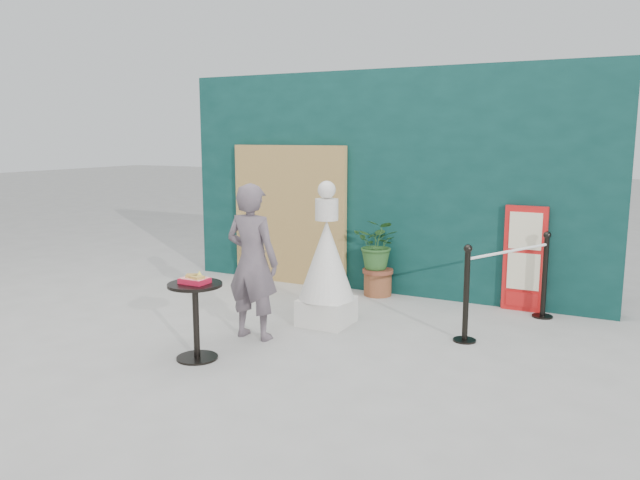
# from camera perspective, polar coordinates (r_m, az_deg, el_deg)

# --- Properties ---
(ground) EXTENTS (60.00, 60.00, 0.00)m
(ground) POSITION_cam_1_polar(r_m,az_deg,el_deg) (6.11, -5.27, -10.98)
(ground) COLOR #ADAAA5
(ground) RESTS_ON ground
(back_wall) EXTENTS (6.00, 0.30, 3.00)m
(back_wall) POSITION_cam_1_polar(r_m,az_deg,el_deg) (8.56, 6.02, 5.22)
(back_wall) COLOR #0A2D29
(back_wall) RESTS_ON ground
(bamboo_fence) EXTENTS (1.80, 0.08, 2.00)m
(bamboo_fence) POSITION_cam_1_polar(r_m,az_deg,el_deg) (9.03, -2.83, 2.30)
(bamboo_fence) COLOR tan
(bamboo_fence) RESTS_ON ground
(woman) EXTENTS (0.60, 0.40, 1.65)m
(woman) POSITION_cam_1_polar(r_m,az_deg,el_deg) (6.58, -6.21, -1.99)
(woman) COLOR #63545C
(woman) RESTS_ON ground
(menu_board) EXTENTS (0.50, 0.07, 1.30)m
(menu_board) POSITION_cam_1_polar(r_m,az_deg,el_deg) (7.99, 18.18, -1.66)
(menu_board) COLOR red
(menu_board) RESTS_ON ground
(statue) EXTENTS (0.64, 0.64, 1.64)m
(statue) POSITION_cam_1_polar(r_m,az_deg,el_deg) (7.06, 0.61, -2.45)
(statue) COLOR silver
(statue) RESTS_ON ground
(cafe_table) EXTENTS (0.52, 0.52, 0.75)m
(cafe_table) POSITION_cam_1_polar(r_m,az_deg,el_deg) (6.11, -11.30, -6.20)
(cafe_table) COLOR black
(cafe_table) RESTS_ON ground
(food_basket) EXTENTS (0.26, 0.19, 0.11)m
(food_basket) POSITION_cam_1_polar(r_m,az_deg,el_deg) (6.04, -11.36, -3.55)
(food_basket) COLOR red
(food_basket) RESTS_ON cafe_table
(planter) EXTENTS (0.61, 0.53, 1.04)m
(planter) POSITION_cam_1_polar(r_m,az_deg,el_deg) (8.38, 5.34, -1.04)
(planter) COLOR brown
(planter) RESTS_ON ground
(stanchion_barrier) EXTENTS (0.84, 1.54, 1.03)m
(stanchion_barrier) POSITION_cam_1_polar(r_m,az_deg,el_deg) (7.23, 16.80, -4.00)
(stanchion_barrier) COLOR black
(stanchion_barrier) RESTS_ON ground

